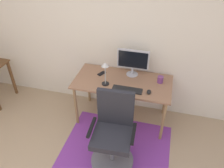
{
  "coord_description": "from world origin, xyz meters",
  "views": [
    {
      "loc": [
        0.96,
        -0.95,
        2.68
      ],
      "look_at": [
        0.31,
        1.52,
        0.86
      ],
      "focal_mm": 36.05,
      "sensor_mm": 36.0,
      "label": 1
    }
  ],
  "objects_px": {
    "monitor": "(133,61)",
    "keyboard": "(127,90)",
    "coffee_cup": "(160,80)",
    "desk": "(123,85)",
    "computer_mouse": "(149,92)",
    "cell_phone": "(102,73)",
    "desk_lamp": "(105,69)",
    "office_chair": "(113,137)"
  },
  "relations": [
    {
      "from": "monitor",
      "to": "computer_mouse",
      "type": "distance_m",
      "value": 0.56
    },
    {
      "from": "coffee_cup",
      "to": "cell_phone",
      "type": "distance_m",
      "value": 0.91
    },
    {
      "from": "monitor",
      "to": "keyboard",
      "type": "xyz_separation_m",
      "value": [
        0.01,
        -0.42,
        -0.24
      ]
    },
    {
      "from": "coffee_cup",
      "to": "office_chair",
      "type": "height_order",
      "value": "office_chair"
    },
    {
      "from": "computer_mouse",
      "to": "desk_lamp",
      "type": "bearing_deg",
      "value": 175.63
    },
    {
      "from": "computer_mouse",
      "to": "coffee_cup",
      "type": "xyz_separation_m",
      "value": [
        0.13,
        0.3,
        0.03
      ]
    },
    {
      "from": "monitor",
      "to": "computer_mouse",
      "type": "xyz_separation_m",
      "value": [
        0.31,
        -0.4,
        -0.23
      ]
    },
    {
      "from": "computer_mouse",
      "to": "cell_phone",
      "type": "height_order",
      "value": "computer_mouse"
    },
    {
      "from": "monitor",
      "to": "coffee_cup",
      "type": "bearing_deg",
      "value": -13.43
    },
    {
      "from": "computer_mouse",
      "to": "desk",
      "type": "bearing_deg",
      "value": 155.53
    },
    {
      "from": "coffee_cup",
      "to": "office_chair",
      "type": "relative_size",
      "value": 0.1
    },
    {
      "from": "cell_phone",
      "to": "desk_lamp",
      "type": "bearing_deg",
      "value": -34.48
    },
    {
      "from": "cell_phone",
      "to": "office_chair",
      "type": "relative_size",
      "value": 0.13
    },
    {
      "from": "cell_phone",
      "to": "desk_lamp",
      "type": "xyz_separation_m",
      "value": [
        0.14,
        -0.26,
        0.26
      ]
    },
    {
      "from": "keyboard",
      "to": "coffee_cup",
      "type": "distance_m",
      "value": 0.54
    },
    {
      "from": "desk",
      "to": "computer_mouse",
      "type": "bearing_deg",
      "value": -24.47
    },
    {
      "from": "monitor",
      "to": "cell_phone",
      "type": "distance_m",
      "value": 0.54
    },
    {
      "from": "computer_mouse",
      "to": "office_chair",
      "type": "bearing_deg",
      "value": -119.38
    },
    {
      "from": "monitor",
      "to": "computer_mouse",
      "type": "bearing_deg",
      "value": -52.37
    },
    {
      "from": "desk",
      "to": "computer_mouse",
      "type": "relative_size",
      "value": 14.08
    },
    {
      "from": "keyboard",
      "to": "coffee_cup",
      "type": "bearing_deg",
      "value": 35.81
    },
    {
      "from": "monitor",
      "to": "cell_phone",
      "type": "height_order",
      "value": "monitor"
    },
    {
      "from": "desk",
      "to": "desk_lamp",
      "type": "height_order",
      "value": "desk_lamp"
    },
    {
      "from": "desk_lamp",
      "to": "keyboard",
      "type": "bearing_deg",
      "value": -10.64
    },
    {
      "from": "desk",
      "to": "office_chair",
      "type": "distance_m",
      "value": 0.86
    },
    {
      "from": "computer_mouse",
      "to": "desk_lamp",
      "type": "height_order",
      "value": "desk_lamp"
    },
    {
      "from": "coffee_cup",
      "to": "keyboard",
      "type": "bearing_deg",
      "value": -144.19
    },
    {
      "from": "monitor",
      "to": "desk_lamp",
      "type": "relative_size",
      "value": 1.32
    },
    {
      "from": "keyboard",
      "to": "coffee_cup",
      "type": "relative_size",
      "value": 4.23
    },
    {
      "from": "computer_mouse",
      "to": "coffee_cup",
      "type": "relative_size",
      "value": 1.02
    },
    {
      "from": "cell_phone",
      "to": "desk_lamp",
      "type": "height_order",
      "value": "desk_lamp"
    },
    {
      "from": "desk",
      "to": "office_chair",
      "type": "bearing_deg",
      "value": -85.54
    },
    {
      "from": "keyboard",
      "to": "desk_lamp",
      "type": "bearing_deg",
      "value": 169.36
    },
    {
      "from": "monitor",
      "to": "keyboard",
      "type": "distance_m",
      "value": 0.48
    },
    {
      "from": "keyboard",
      "to": "cell_phone",
      "type": "relative_size",
      "value": 3.07
    },
    {
      "from": "cell_phone",
      "to": "computer_mouse",
      "type": "bearing_deg",
      "value": 6.18
    },
    {
      "from": "desk",
      "to": "office_chair",
      "type": "xyz_separation_m",
      "value": [
        0.06,
        -0.82,
        -0.25
      ]
    },
    {
      "from": "cell_phone",
      "to": "coffee_cup",
      "type": "bearing_deg",
      "value": 27.12
    },
    {
      "from": "monitor",
      "to": "coffee_cup",
      "type": "height_order",
      "value": "monitor"
    },
    {
      "from": "cell_phone",
      "to": "desk_lamp",
      "type": "relative_size",
      "value": 0.38
    },
    {
      "from": "coffee_cup",
      "to": "office_chair",
      "type": "distance_m",
      "value": 1.11
    },
    {
      "from": "computer_mouse",
      "to": "desk_lamp",
      "type": "xyz_separation_m",
      "value": [
        -0.65,
        0.05,
        0.25
      ]
    }
  ]
}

